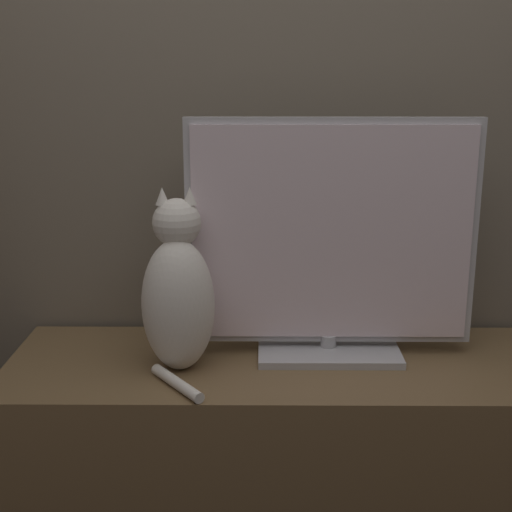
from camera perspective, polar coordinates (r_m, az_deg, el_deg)
The scene contains 4 objects.
wall_back at distance 2.10m, azimuth 1.85°, elevation 15.15°, with size 4.80×0.05×2.60m.
tv_stand at distance 2.08m, azimuth 1.80°, elevation -14.94°, with size 1.48×0.52×0.52m.
tv at distance 1.93m, azimuth 6.02°, elevation 0.83°, with size 0.78×0.23×0.65m.
cat at distance 1.86m, azimuth -6.25°, elevation -3.05°, with size 0.20×0.32×0.48m.
Camera 1 is at (-0.05, -0.88, 1.30)m, focal length 50.00 mm.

